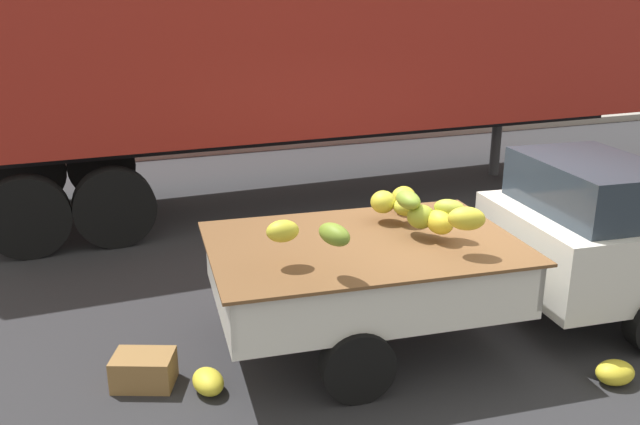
{
  "coord_description": "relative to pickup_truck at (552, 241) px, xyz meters",
  "views": [
    {
      "loc": [
        -3.62,
        -5.54,
        3.33
      ],
      "look_at": [
        -1.41,
        0.52,
        1.16
      ],
      "focal_mm": 37.73,
      "sensor_mm": 36.0,
      "label": 1
    }
  ],
  "objects": [
    {
      "name": "semi_trailer",
      "position": [
        -0.56,
        5.05,
        1.66
      ],
      "size": [
        12.05,
        2.85,
        3.95
      ],
      "rotation": [
        0.0,
        0.0,
        0.02
      ],
      "color": "maroon",
      "rests_on": "ground"
    },
    {
      "name": "fallen_banana_bunch_near_tailgate",
      "position": [
        -3.59,
        -0.12,
        -0.78
      ],
      "size": [
        0.31,
        0.41,
        0.2
      ],
      "primitive_type": "ellipsoid",
      "rotation": [
        0.0,
        0.0,
        1.73
      ],
      "color": "yellow",
      "rests_on": "ground"
    },
    {
      "name": "fallen_banana_bunch_by_wheel",
      "position": [
        -0.19,
        -1.22,
        -0.78
      ],
      "size": [
        0.37,
        0.3,
        0.21
      ],
      "primitive_type": "ellipsoid",
      "rotation": [
        0.0,
        0.0,
        3.07
      ],
      "color": "gold",
      "rests_on": "ground"
    },
    {
      "name": "pickup_truck",
      "position": [
        0.0,
        0.0,
        0.0
      ],
      "size": [
        5.2,
        2.27,
        1.7
      ],
      "rotation": [
        0.0,
        0.0,
        -0.08
      ],
      "color": "silver",
      "rests_on": "ground"
    },
    {
      "name": "ground",
      "position": [
        -0.78,
        0.36,
        -0.88
      ],
      "size": [
        220.0,
        220.0,
        0.0
      ],
      "primitive_type": "plane",
      "color": "#28282B"
    },
    {
      "name": "produce_crate",
      "position": [
        -4.09,
        0.18,
        -0.74
      ],
      "size": [
        0.61,
        0.52,
        0.29
      ],
      "primitive_type": "cube",
      "rotation": [
        0.0,
        0.0,
        -0.37
      ],
      "color": "olive",
      "rests_on": "ground"
    },
    {
      "name": "curb_strip",
      "position": [
        -0.78,
        8.82,
        -0.8
      ],
      "size": [
        80.0,
        0.8,
        0.16
      ],
      "primitive_type": "cube",
      "color": "gray",
      "rests_on": "ground"
    }
  ]
}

